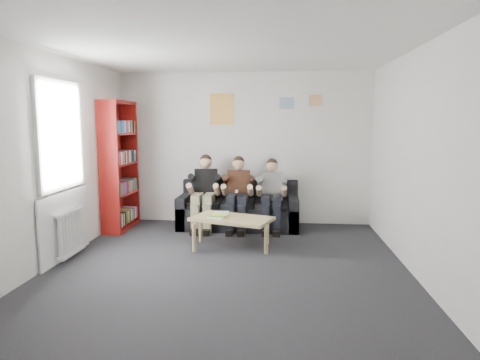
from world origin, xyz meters
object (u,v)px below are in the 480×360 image
object	(u,v)px
bookshelf	(120,166)
person_left	(204,193)
person_middle	(238,194)
person_right	(272,195)
coffee_table	(232,221)
sofa	(239,211)

from	to	relation	value
bookshelf	person_left	distance (m)	1.50
person_middle	person_right	distance (m)	0.57
bookshelf	person_left	xyz separation A→B (m)	(1.43, 0.08, -0.46)
person_left	person_middle	distance (m)	0.57
person_middle	person_right	world-z (taller)	person_middle
person_middle	person_right	bearing A→B (deg)	-2.14
bookshelf	person_middle	xyz separation A→B (m)	(2.00, 0.09, -0.47)
coffee_table	person_middle	xyz separation A→B (m)	(-0.02, 1.05, 0.22)
coffee_table	person_left	xyz separation A→B (m)	(-0.59, 1.05, 0.23)
coffee_table	person_left	bearing A→B (deg)	119.25
sofa	coffee_table	xyz separation A→B (m)	(0.02, -1.24, 0.11)
sofa	person_right	distance (m)	0.68
bookshelf	sofa	bearing A→B (deg)	8.33
bookshelf	person_right	size ratio (longest dim) A/B	1.80
sofa	person_right	size ratio (longest dim) A/B	1.69
person_right	coffee_table	bearing A→B (deg)	-118.79
bookshelf	person_right	xyz separation A→B (m)	(2.57, 0.09, -0.48)
coffee_table	person_middle	bearing A→B (deg)	90.99
sofa	person_middle	bearing A→B (deg)	-90.00
person_left	person_right	bearing A→B (deg)	-6.67
sofa	person_right	xyz separation A→B (m)	(0.57, -0.19, 0.32)
person_right	person_left	bearing A→B (deg)	179.02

